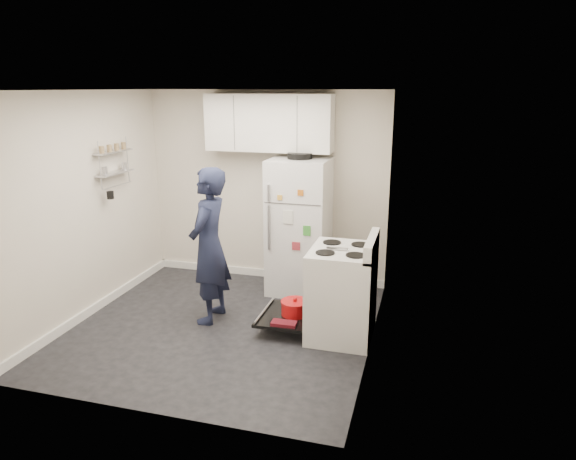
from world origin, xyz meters
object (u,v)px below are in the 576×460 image
(open_oven_door, at_px, (290,312))
(person, at_px, (209,246))
(electric_range, at_px, (341,293))
(refrigerator, at_px, (299,226))

(open_oven_door, height_order, person, person)
(electric_range, distance_m, refrigerator, 1.37)
(electric_range, relative_size, open_oven_door, 1.57)
(refrigerator, height_order, person, refrigerator)
(electric_range, height_order, person, person)
(person, bearing_deg, refrigerator, 145.91)
(electric_range, distance_m, open_oven_door, 0.61)
(electric_range, relative_size, refrigerator, 0.62)
(open_oven_door, xyz_separation_m, refrigerator, (-0.18, 1.09, 0.66))
(open_oven_door, xyz_separation_m, person, (-0.91, -0.01, 0.67))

